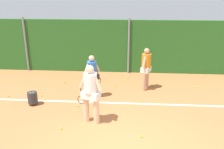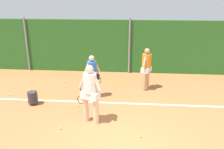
% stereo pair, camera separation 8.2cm
% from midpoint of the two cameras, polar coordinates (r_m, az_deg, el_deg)
% --- Properties ---
extents(ground_plane, '(28.49, 28.49, 0.00)m').
position_cam_midpoint_polar(ground_plane, '(8.33, 3.29, -9.62)').
color(ground_plane, '#C67542').
extents(hedge_fence_backdrop, '(18.52, 0.25, 2.70)m').
position_cam_midpoint_polar(hedge_fence_backdrop, '(12.33, 3.83, 6.65)').
color(hedge_fence_backdrop, '#286023').
rests_on(hedge_fence_backdrop, ground_plane).
extents(fence_post_left, '(0.10, 0.10, 2.82)m').
position_cam_midpoint_polar(fence_post_left, '(13.29, -20.04, 6.72)').
color(fence_post_left, gray).
rests_on(fence_post_left, ground_plane).
extents(fence_post_center, '(0.10, 0.10, 2.82)m').
position_cam_midpoint_polar(fence_post_center, '(12.14, 3.82, 6.75)').
color(fence_post_center, gray).
rests_on(fence_post_center, ground_plane).
extents(court_baseline_paint, '(13.53, 0.10, 0.01)m').
position_cam_midpoint_polar(court_baseline_paint, '(9.14, 3.40, -6.87)').
color(court_baseline_paint, white).
rests_on(court_baseline_paint, ground_plane).
extents(player_foreground_near, '(0.84, 0.50, 1.92)m').
position_cam_midpoint_polar(player_foreground_near, '(7.47, -5.45, -4.03)').
color(player_foreground_near, beige).
rests_on(player_foreground_near, ground_plane).
extents(player_midcourt, '(0.62, 0.60, 1.73)m').
position_cam_midpoint_polar(player_midcourt, '(9.30, -5.03, -0.00)').
color(player_midcourt, beige).
rests_on(player_midcourt, ground_plane).
extents(player_backcourt_far, '(0.50, 0.71, 1.81)m').
position_cam_midpoint_polar(player_backcourt_far, '(10.18, 7.90, 1.88)').
color(player_backcourt_far, tan).
rests_on(player_backcourt_far, ground_plane).
extents(ball_hopper, '(0.36, 0.36, 0.51)m').
position_cam_midpoint_polar(ball_hopper, '(9.39, -18.69, -5.22)').
color(ball_hopper, '#2D2D33').
rests_on(ball_hopper, ground_plane).
extents(tennis_ball_0, '(0.07, 0.07, 0.07)m').
position_cam_midpoint_polar(tennis_ball_0, '(11.34, -11.38, -1.77)').
color(tennis_ball_0, '#CCDB33').
rests_on(tennis_ball_0, ground_plane).
extents(tennis_ball_1, '(0.07, 0.07, 0.07)m').
position_cam_midpoint_polar(tennis_ball_1, '(10.58, -23.65, -4.61)').
color(tennis_ball_1, '#CCDB33').
rests_on(tennis_ball_1, ground_plane).
extents(tennis_ball_2, '(0.07, 0.07, 0.07)m').
position_cam_midpoint_polar(tennis_ball_2, '(10.72, 0.66, -2.62)').
color(tennis_ball_2, '#CCDB33').
rests_on(tennis_ball_2, ground_plane).
extents(tennis_ball_5, '(0.07, 0.07, 0.07)m').
position_cam_midpoint_polar(tennis_ball_5, '(11.30, 2.86, -1.47)').
color(tennis_ball_5, '#CCDB33').
rests_on(tennis_ball_5, ground_plane).
extents(tennis_ball_6, '(0.07, 0.07, 0.07)m').
position_cam_midpoint_polar(tennis_ball_6, '(9.80, -16.12, -5.59)').
color(tennis_ball_6, '#CCDB33').
rests_on(tennis_ball_6, ground_plane).
extents(tennis_ball_7, '(0.07, 0.07, 0.07)m').
position_cam_midpoint_polar(tennis_ball_7, '(7.68, -12.44, -12.50)').
color(tennis_ball_7, '#CCDB33').
rests_on(tennis_ball_7, ground_plane).
extents(tennis_ball_8, '(0.07, 0.07, 0.07)m').
position_cam_midpoint_polar(tennis_ball_8, '(11.19, 19.53, -2.82)').
color(tennis_ball_8, '#CCDB33').
rests_on(tennis_ball_8, ground_plane).
extents(tennis_ball_9, '(0.07, 0.07, 0.07)m').
position_cam_midpoint_polar(tennis_ball_9, '(11.64, 3.47, -0.85)').
color(tennis_ball_9, '#CCDB33').
rests_on(tennis_ball_9, ground_plane).
extents(tennis_ball_10, '(0.07, 0.07, 0.07)m').
position_cam_midpoint_polar(tennis_ball_10, '(7.21, 6.64, -14.45)').
color(tennis_ball_10, '#CCDB33').
rests_on(tennis_ball_10, ground_plane).
extents(tennis_ball_11, '(0.07, 0.07, 0.07)m').
position_cam_midpoint_polar(tennis_ball_11, '(10.13, -16.69, -4.81)').
color(tennis_ball_11, '#CCDB33').
rests_on(tennis_ball_11, ground_plane).
extents(tennis_ball_12, '(0.07, 0.07, 0.07)m').
position_cam_midpoint_polar(tennis_ball_12, '(8.95, -8.49, -7.44)').
color(tennis_ball_12, '#CCDB33').
rests_on(tennis_ball_12, ground_plane).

